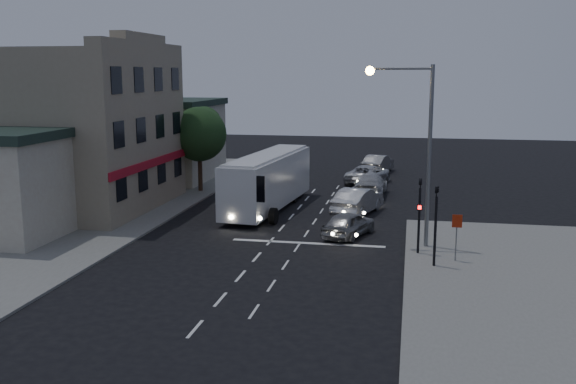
% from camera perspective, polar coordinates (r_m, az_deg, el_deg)
% --- Properties ---
extents(ground, '(120.00, 120.00, 0.00)m').
position_cam_1_polar(ground, '(31.91, -2.37, -5.31)').
color(ground, black).
extents(sidewalk_near, '(12.00, 24.00, 0.12)m').
position_cam_1_polar(sidewalk_near, '(27.90, 22.79, -8.35)').
color(sidewalk_near, slate).
rests_on(sidewalk_near, ground).
extents(sidewalk_far, '(12.00, 50.00, 0.12)m').
position_cam_1_polar(sidewalk_far, '(43.74, -16.69, -1.34)').
color(sidewalk_far, slate).
rests_on(sidewalk_far, ground).
extents(road_markings, '(8.00, 30.55, 0.01)m').
position_cam_1_polar(road_markings, '(34.79, 0.96, -3.96)').
color(road_markings, silver).
rests_on(road_markings, ground).
extents(tour_bus, '(3.55, 11.97, 3.62)m').
position_cam_1_polar(tour_bus, '(41.39, -1.76, 1.12)').
color(tour_bus, silver).
rests_on(tour_bus, ground).
extents(car_suv, '(2.92, 4.41, 1.40)m').
position_cam_1_polar(car_suv, '(34.75, 5.41, -2.84)').
color(car_suv, gray).
rests_on(car_suv, ground).
extents(car_sedan_a, '(3.07, 5.31, 1.65)m').
position_cam_1_polar(car_sedan_a, '(40.44, 6.22, -0.78)').
color(car_sedan_a, beige).
rests_on(car_sedan_a, ground).
extents(car_sedan_b, '(2.40, 5.44, 1.55)m').
position_cam_1_polar(car_sedan_b, '(46.57, 7.32, 0.62)').
color(car_sedan_b, '#B3B3B3').
rests_on(car_sedan_b, ground).
extents(car_sedan_c, '(3.74, 5.91, 1.52)m').
position_cam_1_polar(car_sedan_c, '(51.66, 7.14, 1.57)').
color(car_sedan_c, silver).
rests_on(car_sedan_c, ground).
extents(car_extra, '(2.74, 5.17, 1.62)m').
position_cam_1_polar(car_extra, '(57.52, 8.00, 2.50)').
color(car_extra, gray).
rests_on(car_extra, ground).
extents(traffic_signal_main, '(0.25, 0.35, 4.10)m').
position_cam_1_polar(traffic_signal_main, '(31.29, 11.61, -1.27)').
color(traffic_signal_main, black).
rests_on(traffic_signal_main, sidewalk_near).
extents(traffic_signal_side, '(0.18, 0.15, 4.10)m').
position_cam_1_polar(traffic_signal_side, '(29.37, 13.01, -2.09)').
color(traffic_signal_side, black).
rests_on(traffic_signal_side, sidewalk_near).
extents(regulatory_sign, '(0.45, 0.12, 2.20)m').
position_cam_1_polar(regulatory_sign, '(30.55, 14.77, -3.27)').
color(regulatory_sign, slate).
rests_on(regulatory_sign, sidewalk_near).
extents(streetlight, '(3.32, 0.44, 9.00)m').
position_cam_1_polar(streetlight, '(32.21, 11.35, 5.03)').
color(streetlight, slate).
rests_on(streetlight, sidewalk_near).
extents(main_building, '(10.12, 12.00, 11.00)m').
position_cam_1_polar(main_building, '(43.48, -18.16, 5.31)').
color(main_building, gray).
rests_on(main_building, sidewalk_far).
extents(low_building_north, '(9.40, 9.40, 6.50)m').
position_cam_1_polar(low_building_north, '(54.23, -11.50, 4.66)').
color(low_building_north, '#AEA290').
rests_on(low_building_north, sidewalk_far).
extents(street_tree, '(4.00, 4.00, 6.20)m').
position_cam_1_polar(street_tree, '(47.63, -7.90, 5.34)').
color(street_tree, black).
rests_on(street_tree, sidewalk_far).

